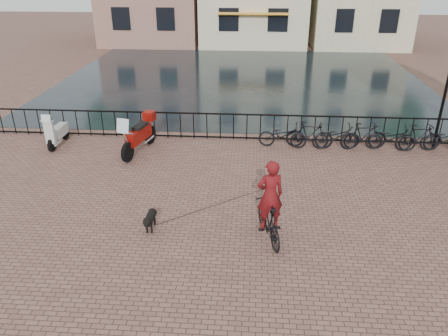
# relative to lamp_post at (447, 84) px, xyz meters

# --- Properties ---
(ground) EXTENTS (100.00, 100.00, 0.00)m
(ground) POSITION_rel_lamp_post_xyz_m (-7.20, -7.60, -2.38)
(ground) COLOR brown
(ground) RESTS_ON ground
(canal_water) EXTENTS (20.00, 20.00, 0.00)m
(canal_water) POSITION_rel_lamp_post_xyz_m (-7.20, 9.70, -2.38)
(canal_water) COLOR black
(canal_water) RESTS_ON ground
(railing) EXTENTS (20.00, 0.05, 1.02)m
(railing) POSITION_rel_lamp_post_xyz_m (-7.20, 0.40, -1.87)
(railing) COLOR black
(railing) RESTS_ON ground
(lamp_post) EXTENTS (0.30, 0.30, 3.45)m
(lamp_post) POSITION_rel_lamp_post_xyz_m (0.00, 0.00, 0.00)
(lamp_post) COLOR black
(lamp_post) RESTS_ON ground
(cyclist) EXTENTS (0.98, 1.86, 2.44)m
(cyclist) POSITION_rel_lamp_post_xyz_m (-6.02, -6.00, -1.45)
(cyclist) COLOR black
(cyclist) RESTS_ON ground
(dog) EXTENTS (0.27, 0.79, 0.53)m
(dog) POSITION_rel_lamp_post_xyz_m (-8.97, -5.79, -2.11)
(dog) COLOR black
(dog) RESTS_ON ground
(motorcycle) EXTENTS (1.03, 2.27, 1.58)m
(motorcycle) POSITION_rel_lamp_post_xyz_m (-10.43, -1.01, -1.59)
(motorcycle) COLOR maroon
(motorcycle) RESTS_ON ground
(scooter) EXTENTS (0.44, 1.52, 1.41)m
(scooter) POSITION_rel_lamp_post_xyz_m (-13.54, -0.57, -1.67)
(scooter) COLOR silver
(scooter) RESTS_ON ground
(parked_bike_0) EXTENTS (1.77, 0.77, 0.90)m
(parked_bike_0) POSITION_rel_lamp_post_xyz_m (-5.40, -0.20, -1.93)
(parked_bike_0) COLOR black
(parked_bike_0) RESTS_ON ground
(parked_bike_1) EXTENTS (1.71, 0.66, 1.00)m
(parked_bike_1) POSITION_rel_lamp_post_xyz_m (-4.45, -0.20, -1.88)
(parked_bike_1) COLOR black
(parked_bike_1) RESTS_ON ground
(parked_bike_2) EXTENTS (1.77, 0.80, 0.90)m
(parked_bike_2) POSITION_rel_lamp_post_xyz_m (-3.50, -0.20, -1.93)
(parked_bike_2) COLOR black
(parked_bike_2) RESTS_ON ground
(parked_bike_3) EXTENTS (1.71, 0.69, 1.00)m
(parked_bike_3) POSITION_rel_lamp_post_xyz_m (-2.55, -0.20, -1.88)
(parked_bike_3) COLOR black
(parked_bike_3) RESTS_ON ground
(parked_bike_4) EXTENTS (1.77, 0.76, 0.90)m
(parked_bike_4) POSITION_rel_lamp_post_xyz_m (-1.60, -0.20, -1.93)
(parked_bike_4) COLOR black
(parked_bike_4) RESTS_ON ground
(parked_bike_5) EXTENTS (1.71, 0.69, 1.00)m
(parked_bike_5) POSITION_rel_lamp_post_xyz_m (-0.65, -0.20, -1.88)
(parked_bike_5) COLOR black
(parked_bike_5) RESTS_ON ground
(parked_bike_6) EXTENTS (1.77, 0.78, 0.90)m
(parked_bike_6) POSITION_rel_lamp_post_xyz_m (0.30, -0.20, -1.93)
(parked_bike_6) COLOR black
(parked_bike_6) RESTS_ON ground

